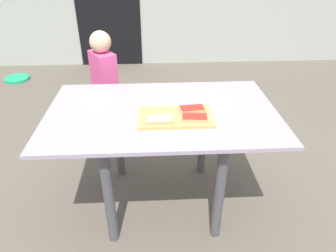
# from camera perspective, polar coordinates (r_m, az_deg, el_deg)

# --- Properties ---
(ground_plane) EXTENTS (16.00, 16.00, 0.00)m
(ground_plane) POSITION_cam_1_polar(r_m,az_deg,el_deg) (2.28, -0.96, -13.49)
(ground_plane) COLOR #64594D
(dining_table) EXTENTS (1.38, 0.85, 0.73)m
(dining_table) POSITION_cam_1_polar(r_m,az_deg,el_deg) (1.90, -1.12, -0.11)
(dining_table) COLOR #A895AD
(dining_table) RESTS_ON ground
(cutting_board) EXTENTS (0.43, 0.25, 0.02)m
(cutting_board) POSITION_cam_1_polar(r_m,az_deg,el_deg) (1.76, 1.38, 1.72)
(cutting_board) COLOR tan
(cutting_board) RESTS_ON dining_table
(pizza_slice_near_left) EXTENTS (0.15, 0.09, 0.02)m
(pizza_slice_near_left) POSITION_cam_1_polar(r_m,az_deg,el_deg) (1.69, -1.56, 1.21)
(pizza_slice_near_left) COLOR #E79C65
(pizza_slice_near_left) RESTS_ON cutting_board
(pizza_slice_near_right) EXTENTS (0.16, 0.10, 0.02)m
(pizza_slice_near_right) POSITION_cam_1_polar(r_m,az_deg,el_deg) (1.72, 4.97, 1.55)
(pizza_slice_near_right) COLOR #E79C65
(pizza_slice_near_right) RESTS_ON cutting_board
(pizza_slice_far_right) EXTENTS (0.16, 0.10, 0.02)m
(pizza_slice_far_right) POSITION_cam_1_polar(r_m,az_deg,el_deg) (1.81, 4.50, 3.17)
(pizza_slice_far_right) COLOR #E79C65
(pizza_slice_far_right) RESTS_ON cutting_board
(plate_white_left) EXTENTS (0.23, 0.23, 0.01)m
(plate_white_left) POSITION_cam_1_polar(r_m,az_deg,el_deg) (2.02, -12.93, 4.74)
(plate_white_left) COLOR white
(plate_white_left) RESTS_ON dining_table
(plate_white_right) EXTENTS (0.23, 0.23, 0.01)m
(plate_white_right) POSITION_cam_1_polar(r_m,az_deg,el_deg) (2.01, 9.37, 5.00)
(plate_white_right) COLOR white
(plate_white_right) RESTS_ON dining_table
(child_left) EXTENTS (0.24, 0.28, 1.03)m
(child_left) POSITION_cam_1_polar(r_m,az_deg,el_deg) (2.59, -11.59, 7.41)
(child_left) COLOR #374E6D
(child_left) RESTS_ON ground
(garden_hose_coil) EXTENTS (0.32, 0.32, 0.03)m
(garden_hose_coil) POSITION_cam_1_polar(r_m,az_deg,el_deg) (4.68, -26.23, 7.89)
(garden_hose_coil) COLOR #1FAD6D
(garden_hose_coil) RESTS_ON ground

